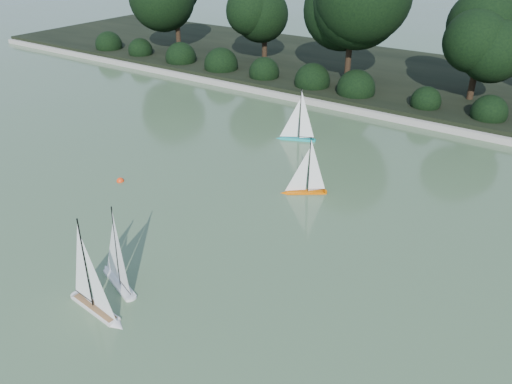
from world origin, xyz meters
TOP-DOWN VIEW (x-y plane):
  - ground at (0.00, 0.00)m, footprint 80.00×80.00m
  - pond_coping at (0.00, 9.00)m, footprint 40.00×0.35m
  - far_bank at (0.00, 13.00)m, footprint 40.00×8.00m
  - tree_line at (1.23, 11.44)m, footprint 26.31×3.93m
  - shrub_hedge at (0.00, 9.90)m, footprint 29.10×1.10m
  - sailboat_white_a at (-1.55, -0.87)m, footprint 1.12×0.53m
  - sailboat_white_b at (-1.23, -1.53)m, footprint 1.24×0.31m
  - sailboat_orange at (-0.55, 3.50)m, footprint 0.91×0.70m
  - sailboat_teal at (-2.22, 6.03)m, footprint 1.06×0.57m
  - race_buoy at (-4.26, 1.66)m, footprint 0.17×0.17m

SIDE VIEW (x-z plane):
  - ground at x=0.00m, z-range 0.00..0.00m
  - race_buoy at x=-4.26m, z-range -0.08..0.08m
  - pond_coping at x=0.00m, z-range 0.00..0.18m
  - far_bank at x=0.00m, z-range 0.00..0.30m
  - sailboat_orange at x=-0.55m, z-range -0.48..0.93m
  - sailboat_teal at x=-2.22m, z-range -0.52..0.99m
  - sailboat_white_a at x=-1.55m, z-range -0.54..1.02m
  - sailboat_white_b at x=-1.23m, z-range -0.58..1.11m
  - shrub_hedge at x=0.00m, z-range -0.10..1.00m
  - tree_line at x=1.23m, z-range 0.45..4.83m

